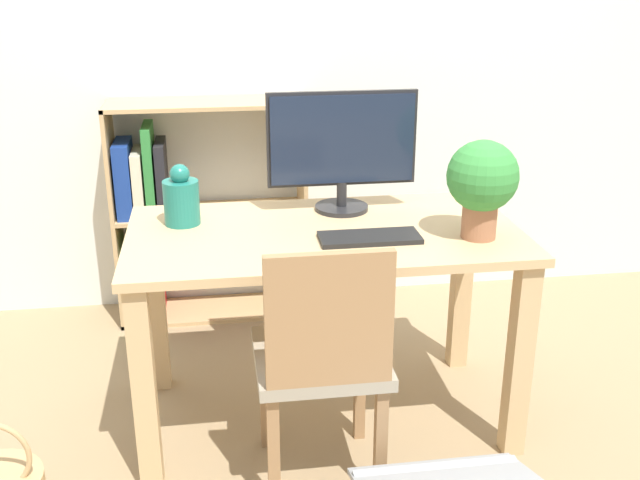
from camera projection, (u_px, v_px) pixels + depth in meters
ground_plane at (324, 415)px, 2.75m from camera, size 10.00×10.00×0.00m
wall_back at (287, 24)px, 3.31m from camera, size 8.00×0.05×2.60m
desk at (324, 267)px, 2.54m from camera, size 1.31×0.70×0.72m
monitor at (342, 144)px, 2.61m from camera, size 0.53×0.19×0.43m
keyboard at (370, 238)px, 2.40m from camera, size 0.33×0.13×0.02m
vase at (181, 199)px, 2.52m from camera, size 0.12×0.12×0.21m
potted_plant at (482, 181)px, 2.36m from camera, size 0.23×0.23×0.32m
chair at (323, 356)px, 2.24m from camera, size 0.40×0.40×0.84m
bookshelf at (174, 218)px, 3.37m from camera, size 0.85×0.28×1.00m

